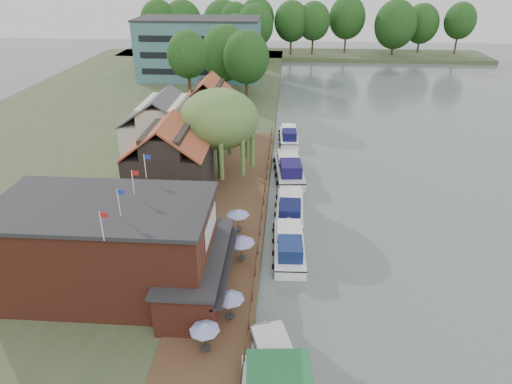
{
  "coord_description": "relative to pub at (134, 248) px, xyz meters",
  "views": [
    {
      "loc": [
        -3.15,
        -28.15,
        23.29
      ],
      "look_at": [
        -6.0,
        12.0,
        3.0
      ],
      "focal_mm": 32.0,
      "sensor_mm": 36.0,
      "label": 1
    }
  ],
  "objects": [
    {
      "name": "ground",
      "position": [
        14.0,
        1.0,
        -4.65
      ],
      "size": [
        260.0,
        260.0,
        0.0
      ],
      "primitive_type": "plane",
      "color": "#4B5753",
      "rests_on": "ground"
    },
    {
      "name": "land_bank",
      "position": [
        -16.0,
        36.0,
        -4.15
      ],
      "size": [
        50.0,
        140.0,
        1.0
      ],
      "primitive_type": "cube",
      "color": "#384728",
      "rests_on": "ground"
    },
    {
      "name": "quay_deck",
      "position": [
        6.0,
        11.0,
        -3.6
      ],
      "size": [
        6.0,
        50.0,
        0.1
      ],
      "primitive_type": "cube",
      "color": "#47301E",
      "rests_on": "land_bank"
    },
    {
      "name": "quay_rail",
      "position": [
        8.7,
        11.5,
        -3.15
      ],
      "size": [
        0.2,
        49.0,
        1.0
      ],
      "primitive_type": null,
      "color": "black",
      "rests_on": "land_bank"
    },
    {
      "name": "pub",
      "position": [
        0.0,
        0.0,
        0.0
      ],
      "size": [
        20.0,
        11.0,
        7.3
      ],
      "primitive_type": null,
      "color": "maroon",
      "rests_on": "land_bank"
    },
    {
      "name": "hotel_block",
      "position": [
        -8.0,
        71.0,
        2.5
      ],
      "size": [
        25.4,
        12.4,
        12.3
      ],
      "primitive_type": null,
      "color": "#38666B",
      "rests_on": "land_bank"
    },
    {
      "name": "cottage_a",
      "position": [
        -1.0,
        15.0,
        0.6
      ],
      "size": [
        8.6,
        7.6,
        8.5
      ],
      "primitive_type": null,
      "color": "black",
      "rests_on": "land_bank"
    },
    {
      "name": "cottage_b",
      "position": [
        -4.0,
        25.0,
        0.6
      ],
      "size": [
        9.6,
        8.6,
        8.5
      ],
      "primitive_type": null,
      "color": "beige",
      "rests_on": "land_bank"
    },
    {
      "name": "cottage_c",
      "position": [
        0.0,
        34.0,
        0.6
      ],
      "size": [
        7.6,
        7.6,
        8.5
      ],
      "primitive_type": null,
      "color": "black",
      "rests_on": "land_bank"
    },
    {
      "name": "willow",
      "position": [
        3.5,
        20.0,
        1.56
      ],
      "size": [
        8.6,
        8.6,
        10.43
      ],
      "primitive_type": null,
      "color": "#476B2D",
      "rests_on": "land_bank"
    },
    {
      "name": "umbrella_0",
      "position": [
        6.16,
        -6.06,
        -2.36
      ],
      "size": [
        1.94,
        1.94,
        2.38
      ],
      "primitive_type": null,
      "color": "navy",
      "rests_on": "quay_deck"
    },
    {
      "name": "umbrella_1",
      "position": [
        7.36,
        -3.03,
        -2.36
      ],
      "size": [
        2.03,
        2.03,
        2.38
      ],
      "primitive_type": null,
      "color": "navy",
      "rests_on": "quay_deck"
    },
    {
      "name": "umbrella_2",
      "position": [
        6.0,
        0.87,
        -2.36
      ],
      "size": [
        1.95,
        1.95,
        2.38
      ],
      "primitive_type": null,
      "color": "navy",
      "rests_on": "quay_deck"
    },
    {
      "name": "umbrella_3",
      "position": [
        7.44,
        3.94,
        -2.36
      ],
      "size": [
        2.28,
        2.28,
        2.38
      ],
      "primitive_type": null,
      "color": "navy",
      "rests_on": "quay_deck"
    },
    {
      "name": "umbrella_4",
      "position": [
        5.74,
        5.43,
        -2.36
      ],
      "size": [
        2.09,
        2.09,
        2.38
      ],
      "primitive_type": null,
      "color": "navy",
      "rests_on": "quay_deck"
    },
    {
      "name": "umbrella_5",
      "position": [
        6.68,
        8.47,
        -2.36
      ],
      "size": [
        2.1,
        2.1,
        2.38
      ],
      "primitive_type": null,
      "color": "navy",
      "rests_on": "quay_deck"
    },
    {
      "name": "cruiser_0",
      "position": [
        10.81,
        -6.93,
        -3.53
      ],
      "size": [
        5.74,
        9.82,
        2.24
      ],
      "primitive_type": null,
      "rotation": [
        0.0,
        0.0,
        0.31
      ],
      "color": "silver",
      "rests_on": "ground"
    },
    {
      "name": "cruiser_1",
      "position": [
        11.4,
        6.97,
        -3.53
      ],
      "size": [
        3.33,
        9.45,
        2.25
      ],
      "primitive_type": null,
      "rotation": [
        0.0,
        0.0,
        0.03
      ],
      "color": "white",
      "rests_on": "ground"
    },
    {
      "name": "cruiser_2",
      "position": [
        11.42,
        13.76,
        -3.5
      ],
      "size": [
        3.22,
        9.62,
        2.31
      ],
      "primitive_type": null,
      "rotation": [
        0.0,
        0.0,
        -0.01
      ],
      "color": "white",
      "rests_on": "ground"
    },
    {
      "name": "cruiser_3",
      "position": [
        11.28,
        23.61,
        -3.35
      ],
      "size": [
        4.4,
        10.87,
        2.6
      ],
      "primitive_type": null,
      "rotation": [
        0.0,
        0.0,
        0.09
      ],
      "color": "silver",
      "rests_on": "ground"
    },
    {
      "name": "cruiser_4",
      "position": [
        11.18,
        35.8,
        -3.58
      ],
      "size": [
        3.28,
        9.08,
        2.14
      ],
      "primitive_type": null,
      "rotation": [
        0.0,
        0.0,
        0.04
      ],
      "color": "white",
      "rests_on": "ground"
    },
    {
      "name": "bank_tree_0",
      "position": [
        -4.61,
        43.33,
        3.03
      ],
      "size": [
        6.23,
        6.23,
        13.36
      ],
      "primitive_type": null,
      "color": "#143811",
      "rests_on": "land_bank"
    },
    {
      "name": "bank_tree_1",
      "position": [
        3.57,
        52.07,
        2.56
      ],
      "size": [
        7.85,
        7.85,
        12.42
      ],
      "primitive_type": null,
      "color": "#143811",
      "rests_on": "land_bank"
    },
    {
      "name": "bank_tree_2",
      "position": [
        -0.87,
        58.19,
        2.63
      ],
      "size": [
        8.78,
        8.78,
        12.55
      ],
      "primitive_type": null,
      "color": "#143811",
      "rests_on": "land_bank"
    },
    {
      "name": "bank_tree_3",
      "position": [
        -1.07,
        77.89,
        2.59
      ],
      "size": [
        7.48,
        7.48,
        12.48
      ],
      "primitive_type": null,
      "color": "#143811",
      "rests_on": "land_bank"
    },
    {
      "name": "bank_tree_4",
      "position": [
        2.44,
        88.39,
        3.3
      ],
      "size": [
        8.83,
        8.83,
        13.89
      ],
      "primitive_type": null,
      "color": "#143811",
      "rests_on": "land_bank"
    },
    {
      "name": "bank_tree_5",
      "position": [
        -3.08,
        95.0,
        3.19
      ],
      "size": [
        7.66,
        7.66,
        13.68
      ],
      "primitive_type": null,
      "color": "#143811",
      "rests_on": "land_bank"
    }
  ]
}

